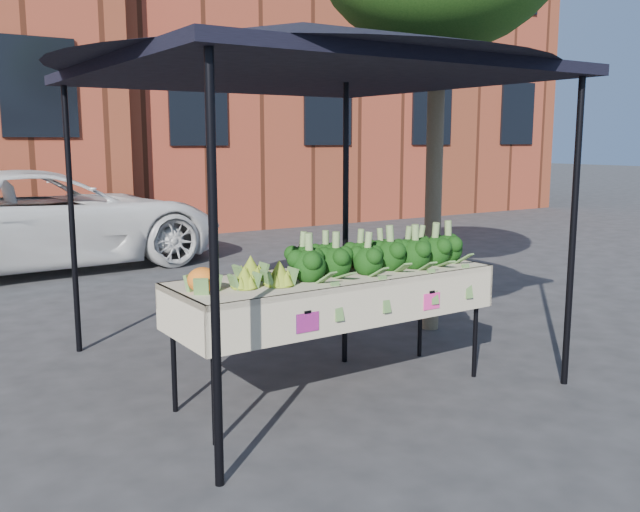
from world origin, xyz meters
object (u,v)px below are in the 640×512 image
at_px(table, 335,334).
at_px(street_tree, 436,88).
at_px(canopy, 304,201).
at_px(vehicle, 36,87).

xyz_separation_m(table, street_tree, (1.81, 0.96, 1.88)).
xyz_separation_m(table, canopy, (0.14, 0.64, 0.92)).
distance_m(table, street_tree, 2.78).
bearing_deg(street_tree, table, -152.13).
relative_size(table, canopy, 0.76).
distance_m(canopy, street_tree, 1.96).
height_order(table, canopy, canopy).
relative_size(table, street_tree, 0.52).
bearing_deg(vehicle, canopy, -176.83).
xyz_separation_m(table, vehicle, (-0.63, 6.51, 2.13)).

